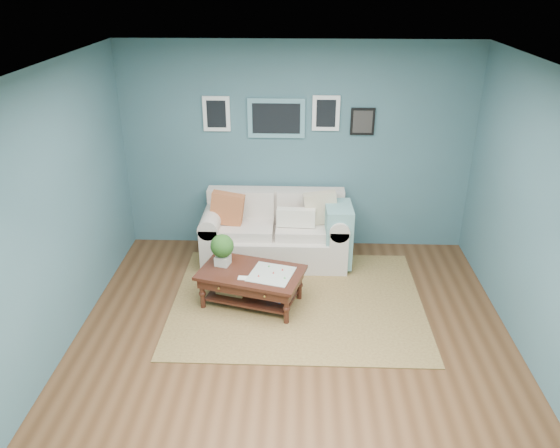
{
  "coord_description": "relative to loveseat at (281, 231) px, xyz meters",
  "views": [
    {
      "loc": [
        0.04,
        -4.27,
        3.43
      ],
      "look_at": [
        -0.16,
        1.0,
        0.98
      ],
      "focal_mm": 35.0,
      "sensor_mm": 36.0,
      "label": 1
    }
  ],
  "objects": [
    {
      "name": "coffee_table",
      "position": [
        -0.35,
        -1.06,
        -0.04
      ],
      "size": [
        1.26,
        0.93,
        0.79
      ],
      "rotation": [
        0.0,
        0.0,
        -0.27
      ],
      "color": "#341610",
      "rests_on": "ground"
    },
    {
      "name": "area_rug",
      "position": [
        0.22,
        -1.02,
        -0.39
      ],
      "size": [
        2.81,
        2.25,
        0.01
      ],
      "primitive_type": "cube",
      "color": "brown",
      "rests_on": "ground"
    },
    {
      "name": "loveseat",
      "position": [
        0.0,
        0.0,
        0.0
      ],
      "size": [
        1.87,
        0.85,
        0.96
      ],
      "color": "beige",
      "rests_on": "ground"
    },
    {
      "name": "room_shell",
      "position": [
        0.18,
        -1.97,
        0.97
      ],
      "size": [
        5.0,
        5.02,
        2.7
      ],
      "color": "brown",
      "rests_on": "ground"
    }
  ]
}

